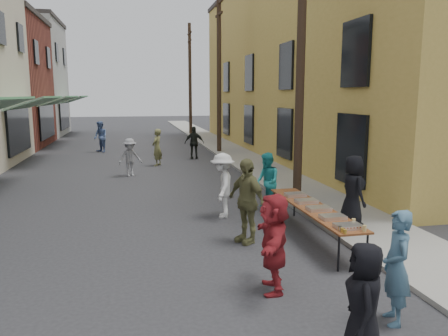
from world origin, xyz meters
name	(u,v)px	position (x,y,z in m)	size (l,w,h in m)	color
ground	(164,244)	(0.00, 0.00, 0.00)	(120.00, 120.00, 0.00)	#28282B
sidewalk	(231,151)	(5.00, 15.00, 0.05)	(2.20, 60.00, 0.10)	gray
building_ochre	(340,64)	(11.10, 14.00, 5.00)	(10.00, 28.00, 10.00)	gold
utility_pole_near	(301,52)	(4.30, 3.00, 4.50)	(0.26, 0.26, 9.00)	#2D2116
utility_pole_mid	(219,73)	(4.30, 15.00, 4.50)	(0.26, 0.26, 9.00)	#2D2116
utility_pole_far	(190,80)	(4.30, 27.00, 4.50)	(0.26, 0.26, 9.00)	#2D2116
serving_table	(313,208)	(3.37, -0.31, 0.71)	(0.70, 4.00, 0.75)	#5F2E16
catering_tray_sausage	(348,226)	(3.37, -1.96, 0.79)	(0.50, 0.33, 0.08)	maroon
catering_tray_foil_b	(333,217)	(3.37, -1.31, 0.79)	(0.50, 0.33, 0.08)	#B2B2B7
catering_tray_buns	(319,208)	(3.37, -0.61, 0.79)	(0.50, 0.33, 0.08)	tan
catering_tray_foil_d	(306,201)	(3.37, 0.09, 0.79)	(0.50, 0.33, 0.08)	#B2B2B7
catering_tray_buns_end	(295,195)	(3.37, 0.79, 0.79)	(0.50, 0.33, 0.08)	tan
condiment_jar_a	(345,232)	(3.15, -2.26, 0.79)	(0.07, 0.07, 0.08)	#A57F26
condiment_jar_b	(342,230)	(3.15, -2.16, 0.79)	(0.07, 0.07, 0.08)	#A57F26
condiment_jar_c	(340,228)	(3.15, -2.06, 0.79)	(0.07, 0.07, 0.08)	#A57F26
cup_stack	(364,228)	(3.57, -2.21, 0.81)	(0.08, 0.08, 0.12)	tan
guest_front_a	(364,303)	(2.07, -4.82, 0.76)	(0.75, 0.49, 1.53)	black
guest_front_b	(396,267)	(3.01, -4.07, 0.84)	(0.61, 0.40, 1.68)	#41667E
guest_front_c	(267,182)	(3.09, 2.27, 0.84)	(0.81, 0.63, 1.67)	teal
guest_front_d	(223,185)	(1.73, 1.90, 0.87)	(1.13, 0.65, 1.75)	silver
guest_front_e	(246,201)	(1.82, -0.22, 0.95)	(1.12, 0.47, 1.91)	olive
guest_queue_back	(274,243)	(1.63, -2.70, 0.84)	(1.56, 0.50, 1.68)	maroon
server	(353,191)	(4.61, 0.17, 0.97)	(0.85, 0.55, 1.74)	black
passerby_left	(130,157)	(-0.70, 8.58, 0.77)	(1.00, 0.57, 1.54)	gray
passerby_mid	(194,143)	(2.55, 12.82, 0.84)	(0.99, 0.41, 1.68)	black
passerby_right	(157,147)	(0.54, 11.03, 0.86)	(0.63, 0.41, 1.73)	olive
passerby_far	(101,137)	(-2.34, 16.65, 0.90)	(0.87, 0.68, 1.79)	#5671A8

